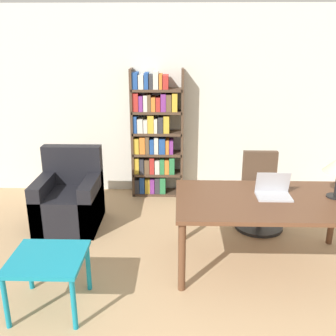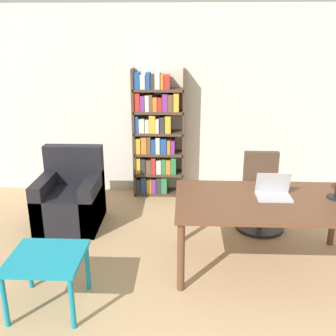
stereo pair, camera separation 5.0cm
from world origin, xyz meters
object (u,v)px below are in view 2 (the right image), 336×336
at_px(desk, 267,207).
at_px(office_chair, 261,197).
at_px(laptop, 273,192).
at_px(bookshelf, 156,136).
at_px(side_table_blue, 47,263).
at_px(armchair, 71,200).

distance_m(desk, office_chair, 0.94).
height_order(laptop, bookshelf, bookshelf).
distance_m(desk, side_table_blue, 2.15).
height_order(armchair, bookshelf, bookshelf).
height_order(desk, side_table_blue, desk).
xyz_separation_m(armchair, bookshelf, (1.01, 1.04, 0.58)).
relative_size(side_table_blue, bookshelf, 0.34).
height_order(desk, laptop, laptop).
relative_size(office_chair, armchair, 0.98).
relative_size(laptop, side_table_blue, 0.55).
bearing_deg(laptop, office_chair, 86.46).
height_order(office_chair, side_table_blue, office_chair).
bearing_deg(office_chair, laptop, -93.54).
bearing_deg(office_chair, desk, -97.26).
bearing_deg(desk, side_table_blue, -159.62).
xyz_separation_m(laptop, armchair, (-2.32, 0.79, -0.48)).
bearing_deg(office_chair, bookshelf, 143.38).
bearing_deg(desk, bookshelf, 123.16).
xyz_separation_m(laptop, office_chair, (0.05, 0.82, -0.41)).
distance_m(desk, armchair, 2.44).
distance_m(laptop, armchair, 2.50).
xyz_separation_m(office_chair, bookshelf, (-1.36, 1.01, 0.51)).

